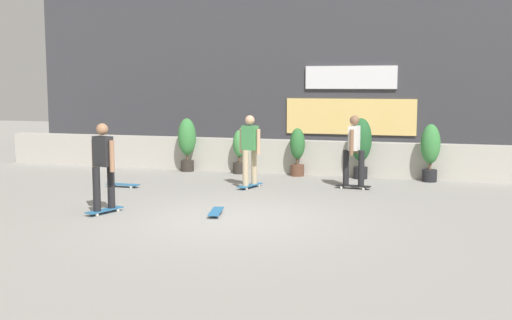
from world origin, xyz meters
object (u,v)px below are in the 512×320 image
object	(u,v)px
potted_plant_0	(187,141)
potted_plant_1	(240,151)
skateboard_aside	(123,185)
potted_plant_2	(297,150)
skater_foreground	(354,148)
potted_plant_3	(361,143)
skater_by_wall_left	(103,164)
skater_far_left	(250,148)
potted_plant_4	(430,149)
skateboard_near_camera	(216,211)

from	to	relation	value
potted_plant_0	potted_plant_1	size ratio (longest dim) A/B	1.24
skateboard_aside	potted_plant_2	bearing A→B (deg)	39.85
skateboard_aside	skater_foreground	bearing A→B (deg)	14.37
potted_plant_3	skater_by_wall_left	world-z (taller)	skater_by_wall_left
potted_plant_2	potted_plant_3	size ratio (longest dim) A/B	0.81
skater_foreground	potted_plant_0	bearing A→B (deg)	161.63
potted_plant_0	potted_plant_3	bearing A→B (deg)	0.00
potted_plant_0	skateboard_aside	world-z (taller)	potted_plant_0
skater_foreground	skater_far_left	bearing A→B (deg)	-165.69
potted_plant_2	skateboard_aside	distance (m)	4.63
skater_far_left	skater_by_wall_left	bearing A→B (deg)	-116.40
skater_by_wall_left	potted_plant_1	bearing A→B (deg)	82.15
potted_plant_4	skateboard_aside	xyz separation A→B (m)	(-6.88, -2.94, -0.76)
potted_plant_1	potted_plant_2	xyz separation A→B (m)	(1.59, 0.00, 0.07)
potted_plant_2	skater_foreground	xyz separation A→B (m)	(1.70, -1.60, 0.25)
potted_plant_1	skateboard_aside	size ratio (longest dim) A/B	1.47
skateboard_aside	skater_far_left	bearing A→B (deg)	14.42
skater_far_left	skateboard_near_camera	bearing A→B (deg)	-84.60
skater_by_wall_left	potted_plant_4	bearing A→B (deg)	44.98
potted_plant_2	skater_by_wall_left	bearing A→B (deg)	-112.56
potted_plant_1	skateboard_near_camera	xyz separation A→B (m)	(1.26, -5.26, -0.56)
potted_plant_2	skater_far_left	size ratio (longest dim) A/B	0.74
potted_plant_1	skater_far_left	distance (m)	2.42
potted_plant_1	potted_plant_4	size ratio (longest dim) A/B	0.83
potted_plant_0	potted_plant_1	distance (m)	1.54
potted_plant_2	potted_plant_4	bearing A→B (deg)	-0.00
potted_plant_0	skateboard_aside	size ratio (longest dim) A/B	1.82
potted_plant_2	potted_plant_4	distance (m)	3.36
potted_plant_2	skater_foreground	distance (m)	2.35
skater_far_left	skater_foreground	size ratio (longest dim) A/B	1.00
skateboard_near_camera	potted_plant_0	bearing A→B (deg)	117.92
skater_far_left	skateboard_aside	distance (m)	3.12
skater_foreground	skater_by_wall_left	bearing A→B (deg)	-134.62
skater_by_wall_left	skateboard_aside	bearing A→B (deg)	112.07
skater_by_wall_left	skateboard_near_camera	distance (m)	2.28
potted_plant_1	skateboard_aside	bearing A→B (deg)	-123.27
potted_plant_4	skater_foreground	world-z (taller)	skater_foreground
potted_plant_3	potted_plant_4	bearing A→B (deg)	0.00
skateboard_near_camera	potted_plant_1	bearing A→B (deg)	103.47
skater_far_left	skater_by_wall_left	size ratio (longest dim) A/B	1.00
potted_plant_3	potted_plant_4	size ratio (longest dim) A/B	1.08
skateboard_aside	skateboard_near_camera	bearing A→B (deg)	-36.05
potted_plant_3	skateboard_aside	xyz separation A→B (m)	(-5.18, -2.94, -0.84)
potted_plant_4	skater_by_wall_left	distance (m)	8.12
skater_foreground	skateboard_near_camera	distance (m)	4.28
potted_plant_3	potted_plant_0	bearing A→B (deg)	180.00
skater_far_left	skater_foreground	distance (m)	2.40
potted_plant_1	skateboard_near_camera	world-z (taller)	potted_plant_1
skater_by_wall_left	skateboard_aside	distance (m)	3.15
potted_plant_3	skater_foreground	xyz separation A→B (m)	(0.04, -1.60, 0.04)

